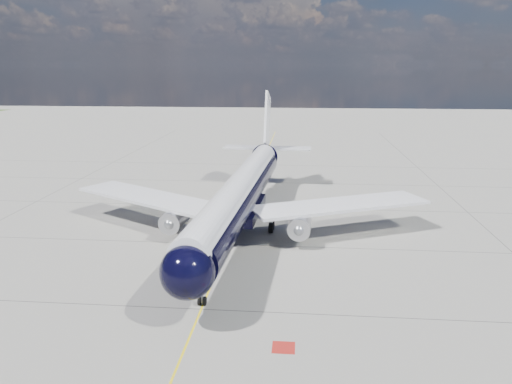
# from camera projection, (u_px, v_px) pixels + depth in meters

# --- Properties ---
(ground) EXTENTS (320.00, 320.00, 0.00)m
(ground) POSITION_uv_depth(u_px,v_px,m) (248.00, 197.00, 73.78)
(ground) COLOR gray
(ground) RESTS_ON ground
(taxiway_centerline) EXTENTS (0.16, 160.00, 0.01)m
(taxiway_centerline) POSITION_uv_depth(u_px,v_px,m) (244.00, 207.00, 68.95)
(taxiway_centerline) COLOR yellow
(taxiway_centerline) RESTS_ON ground
(red_marking) EXTENTS (1.60, 1.60, 0.01)m
(red_marking) POSITION_uv_depth(u_px,v_px,m) (284.00, 347.00, 34.58)
(red_marking) COLOR maroon
(red_marking) RESTS_ON ground
(main_airliner) EXTENTS (43.37, 52.85, 15.26)m
(main_airliner) POSITION_uv_depth(u_px,v_px,m) (242.00, 192.00, 57.99)
(main_airliner) COLOR black
(main_airliner) RESTS_ON ground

